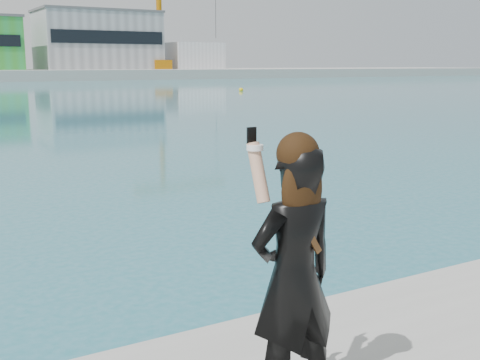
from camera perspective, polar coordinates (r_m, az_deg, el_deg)
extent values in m
cube|color=gray|center=(137.97, -13.33, 12.68)|extent=(25.00, 15.00, 12.00)
cube|color=black|center=(130.78, -12.31, 13.10)|extent=(23.75, 0.20, 2.64)
cube|color=#59595B|center=(138.34, -13.44, 15.26)|extent=(25.50, 15.30, 0.50)
cube|color=silver|center=(144.25, -4.49, 11.65)|extent=(12.00, 10.00, 6.00)
cube|color=#C5730B|center=(136.43, -7.56, 10.79)|extent=(4.00, 4.00, 2.00)
cylinder|color=#C5730B|center=(136.95, -7.69, 15.82)|extent=(1.20, 1.20, 22.00)
cylinder|color=black|center=(143.19, -2.33, 16.49)|extent=(0.10, 0.10, 16.00)
cylinder|color=silver|center=(126.72, -20.25, 11.58)|extent=(0.16, 0.16, 8.00)
cube|color=red|center=(126.95, -20.08, 13.13)|extent=(1.20, 0.04, 0.80)
sphere|color=yellow|center=(70.78, 0.10, 8.42)|extent=(0.50, 0.50, 0.50)
imported|color=black|center=(4.04, 5.12, -9.33)|extent=(0.67, 0.44, 1.80)
sphere|color=black|center=(3.82, 5.51, 2.51)|extent=(0.28, 0.28, 0.28)
ellipsoid|color=black|center=(3.82, 5.90, -0.98)|extent=(0.30, 0.16, 0.48)
cylinder|color=tan|center=(3.81, 1.75, 0.70)|extent=(0.09, 0.21, 0.39)
cylinder|color=white|center=(3.81, 1.43, 3.10)|extent=(0.11, 0.11, 0.04)
cube|color=black|center=(3.84, 1.11, 4.06)|extent=(0.07, 0.02, 0.13)
cube|color=#4C2D14|center=(3.88, 6.32, -4.61)|extent=(0.25, 0.02, 0.37)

